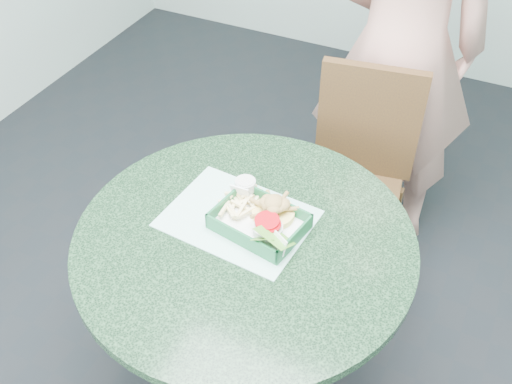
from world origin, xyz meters
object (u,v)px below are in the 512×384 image
at_px(diner_person, 408,6).
at_px(food_basket, 259,229).
at_px(crab_sandwich, 271,211).
at_px(sauce_ramekin, 238,192).
at_px(cafe_table, 245,280).
at_px(dining_chair, 356,170).

height_order(diner_person, food_basket, diner_person).
distance_m(food_basket, crab_sandwich, 0.06).
bearing_deg(sauce_ramekin, cafe_table, -56.27).
xyz_separation_m(cafe_table, food_basket, (0.02, 0.05, 0.19)).
bearing_deg(sauce_ramekin, dining_chair, 69.52).
height_order(crab_sandwich, sauce_ramekin, crab_sandwich).
relative_size(cafe_table, dining_chair, 1.04).
height_order(dining_chair, food_basket, dining_chair).
xyz_separation_m(cafe_table, dining_chair, (0.12, 0.69, -0.05)).
xyz_separation_m(diner_person, crab_sandwich, (-0.12, -0.91, -0.26)).
bearing_deg(dining_chair, sauce_ramekin, -119.16).
height_order(cafe_table, diner_person, diner_person).
bearing_deg(cafe_table, crab_sandwich, 70.05).
distance_m(diner_person, food_basket, 1.01).
xyz_separation_m(dining_chair, sauce_ramekin, (-0.21, -0.56, 0.27)).
relative_size(dining_chair, sauce_ramekin, 14.89).
relative_size(cafe_table, diner_person, 0.46).
xyz_separation_m(cafe_table, crab_sandwich, (0.04, 0.10, 0.22)).
height_order(diner_person, sauce_ramekin, diner_person).
xyz_separation_m(food_basket, sauce_ramekin, (-0.11, 0.08, 0.03)).
xyz_separation_m(cafe_table, diner_person, (0.15, 1.01, 0.48)).
bearing_deg(dining_chair, cafe_table, -108.88).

